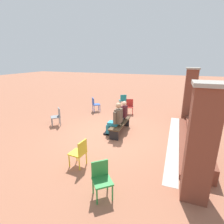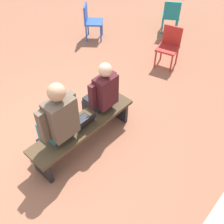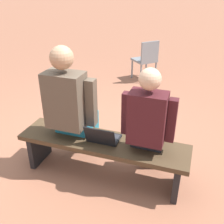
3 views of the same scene
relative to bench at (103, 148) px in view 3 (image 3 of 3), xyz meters
The scene contains 6 objects.
ground_plane 0.59m from the bench, 41.55° to the right, with size 60.00×60.00×0.00m, color #9E6047.
bench is the anchor object (origin of this frame).
person_student 0.58m from the bench, behind, with size 0.51×0.65×1.30m.
person_adult 0.55m from the bench, 10.85° to the right, with size 0.59×0.74×1.42m.
laptop 0.15m from the bench, 122.84° to the left, with size 0.32×0.29×0.21m.
plastic_chair_by_pillar 3.12m from the bench, 85.88° to the right, with size 0.59×0.59×0.84m.
Camera 3 is at (-1.20, 2.45, 1.97)m, focal length 42.00 mm.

